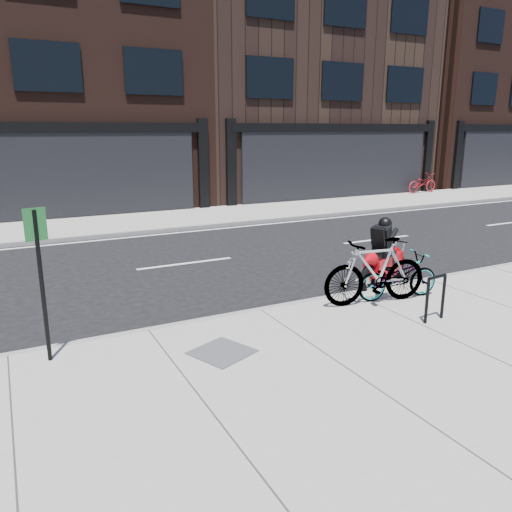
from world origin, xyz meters
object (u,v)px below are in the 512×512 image
motorcycle (386,258)px  utility_grate (222,352)px  bicycle_rear (375,271)px  sign_post (41,272)px  bike_rack (436,294)px  bicycle_front (398,276)px  bicycle_far (422,183)px

motorcycle → utility_grate: 4.79m
bicycle_rear → sign_post: size_ratio=0.95×
bike_rack → sign_post: sign_post is taller
bicycle_front → motorcycle: 1.21m
bicycle_far → bicycle_rear: bearing=130.0°
bicycle_rear → sign_post: sign_post is taller
motorcycle → bicycle_far: motorcycle is taller
bicycle_front → sign_post: (-6.03, 0.20, 0.83)m
bike_rack → motorcycle: bearing=68.7°
bicycle_rear → sign_post: bearing=-82.4°
bicycle_rear → sign_post: 5.53m
bicycle_front → motorcycle: motorcycle is taller
utility_grate → bicycle_front: bearing=9.8°
bicycle_front → bicycle_far: bearing=-37.7°
bicycle_front → sign_post: size_ratio=0.78×
bicycle_rear → bicycle_far: (12.75, 11.60, -0.13)m
bike_rack → utility_grate: size_ratio=1.04×
bicycle_far → utility_grate: size_ratio=2.39×
bicycle_front → motorcycle: (0.62, 1.04, 0.04)m
motorcycle → bicycle_far: 15.68m
bicycle_front → bicycle_far: 16.84m
bike_rack → bicycle_front: bearing=78.3°
motorcycle → bicycle_rear: bearing=-162.3°
bicycle_front → sign_post: bearing=96.9°
motorcycle → bicycle_far: (11.59, 10.56, -0.00)m
bicycle_far → bike_rack: bearing=133.3°
utility_grate → sign_post: size_ratio=0.36×
bicycle_far → sign_post: sign_post is taller
sign_post → bicycle_rear: bearing=-14.9°
bicycle_rear → motorcycle: motorcycle is taller
bike_rack → utility_grate: (-3.60, 0.47, -0.45)m
bicycle_rear → utility_grate: size_ratio=2.66×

